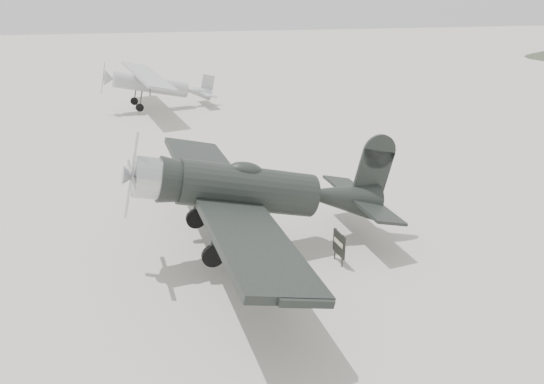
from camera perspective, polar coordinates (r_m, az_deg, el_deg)
The scene contains 4 objects.
ground at distance 20.19m, azimuth 4.80°, elevation -4.86°, with size 160.00×160.00×0.00m, color #ABA697.
lowwing_monoplane at distance 18.34m, azimuth -1.30°, elevation 0.11°, with size 9.55×13.33×4.28m.
highwing_monoplane at distance 40.12m, azimuth -12.43°, elevation 11.48°, with size 8.13×11.37×3.21m.
sign_board at distance 18.23m, azimuth 7.22°, elevation -5.61°, with size 0.19×0.82×1.19m.
Camera 1 is at (-4.90, -17.30, 9.19)m, focal length 35.00 mm.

